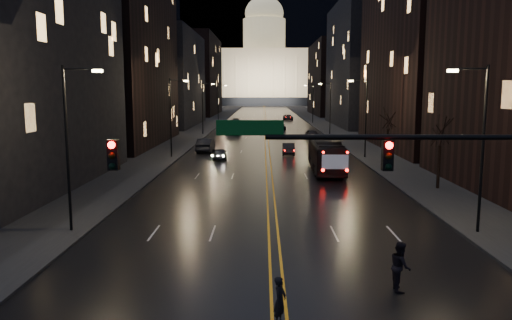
{
  "coord_description": "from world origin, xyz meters",
  "views": [
    {
      "loc": [
        -0.58,
        -16.2,
        7.73
      ],
      "look_at": [
        -0.98,
        12.95,
        3.61
      ],
      "focal_mm": 35.0,
      "sensor_mm": 36.0,
      "label": 1
    }
  ],
  "objects_px": {
    "receding_car_a": "(288,149)",
    "pedestrian_b": "(400,266)",
    "traffic_signal": "(461,171)",
    "bus": "(326,155)",
    "oncoming_car_a": "(219,153)",
    "oncoming_car_b": "(206,145)",
    "pedestrian_a": "(280,300)"
  },
  "relations": [
    {
      "from": "pedestrian_a",
      "to": "pedestrian_b",
      "type": "relative_size",
      "value": 0.84
    },
    {
      "from": "oncoming_car_a",
      "to": "oncoming_car_b",
      "type": "bearing_deg",
      "value": -76.72
    },
    {
      "from": "receding_car_a",
      "to": "pedestrian_b",
      "type": "bearing_deg",
      "value": -85.25
    },
    {
      "from": "traffic_signal",
      "to": "oncoming_car_a",
      "type": "xyz_separation_m",
      "value": [
        -11.33,
        38.89,
        -4.42
      ]
    },
    {
      "from": "traffic_signal",
      "to": "receding_car_a",
      "type": "height_order",
      "value": "traffic_signal"
    },
    {
      "from": "oncoming_car_a",
      "to": "oncoming_car_b",
      "type": "relative_size",
      "value": 0.77
    },
    {
      "from": "pedestrian_a",
      "to": "receding_car_a",
      "type": "bearing_deg",
      "value": 20.82
    },
    {
      "from": "oncoming_car_a",
      "to": "pedestrian_b",
      "type": "relative_size",
      "value": 2.07
    },
    {
      "from": "receding_car_a",
      "to": "pedestrian_a",
      "type": "height_order",
      "value": "pedestrian_a"
    },
    {
      "from": "oncoming_car_b",
      "to": "pedestrian_b",
      "type": "distance_m",
      "value": 45.25
    },
    {
      "from": "bus",
      "to": "receding_car_a",
      "type": "relative_size",
      "value": 2.65
    },
    {
      "from": "oncoming_car_b",
      "to": "receding_car_a",
      "type": "distance_m",
      "value": 10.58
    },
    {
      "from": "bus",
      "to": "pedestrian_b",
      "type": "bearing_deg",
      "value": -90.03
    },
    {
      "from": "oncoming_car_b",
      "to": "pedestrian_a",
      "type": "relative_size",
      "value": 3.21
    },
    {
      "from": "traffic_signal",
      "to": "receding_car_a",
      "type": "xyz_separation_m",
      "value": [
        -3.41,
        43.31,
        -4.41
      ]
    },
    {
      "from": "traffic_signal",
      "to": "bus",
      "type": "bearing_deg",
      "value": 90.9
    },
    {
      "from": "receding_car_a",
      "to": "pedestrian_b",
      "type": "relative_size",
      "value": 2.16
    },
    {
      "from": "receding_car_a",
      "to": "pedestrian_b",
      "type": "height_order",
      "value": "pedestrian_b"
    },
    {
      "from": "bus",
      "to": "oncoming_car_b",
      "type": "xyz_separation_m",
      "value": [
        -13.19,
        15.08,
        -0.69
      ]
    },
    {
      "from": "receding_car_a",
      "to": "pedestrian_b",
      "type": "distance_m",
      "value": 40.99
    },
    {
      "from": "traffic_signal",
      "to": "pedestrian_b",
      "type": "height_order",
      "value": "traffic_signal"
    },
    {
      "from": "oncoming_car_a",
      "to": "pedestrian_a",
      "type": "distance_m",
      "value": 39.75
    },
    {
      "from": "oncoming_car_b",
      "to": "receding_car_a",
      "type": "xyz_separation_m",
      "value": [
        10.26,
        -2.56,
        -0.17
      ]
    },
    {
      "from": "receding_car_a",
      "to": "bus",
      "type": "bearing_deg",
      "value": -75.26
    },
    {
      "from": "traffic_signal",
      "to": "pedestrian_b",
      "type": "relative_size",
      "value": 8.91
    },
    {
      "from": "bus",
      "to": "pedestrian_a",
      "type": "height_order",
      "value": "bus"
    },
    {
      "from": "oncoming_car_a",
      "to": "pedestrian_a",
      "type": "xyz_separation_m",
      "value": [
        5.42,
        -39.38,
        0.13
      ]
    },
    {
      "from": "receding_car_a",
      "to": "oncoming_car_b",
      "type": "bearing_deg",
      "value": 167.61
    },
    {
      "from": "oncoming_car_b",
      "to": "pedestrian_a",
      "type": "height_order",
      "value": "oncoming_car_b"
    },
    {
      "from": "oncoming_car_a",
      "to": "receding_car_a",
      "type": "height_order",
      "value": "receding_car_a"
    },
    {
      "from": "pedestrian_b",
      "to": "bus",
      "type": "bearing_deg",
      "value": 1.61
    },
    {
      "from": "traffic_signal",
      "to": "receding_car_a",
      "type": "relative_size",
      "value": 4.12
    }
  ]
}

